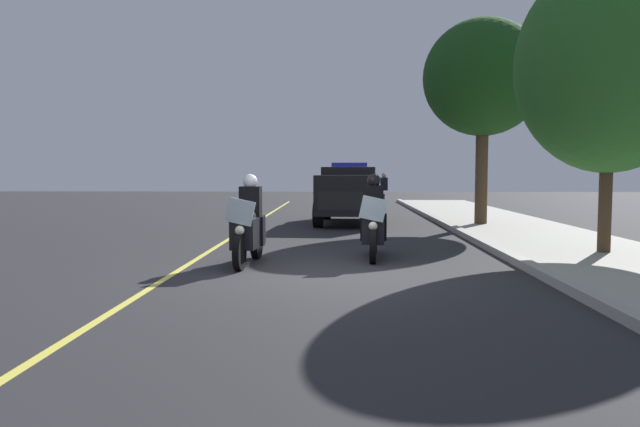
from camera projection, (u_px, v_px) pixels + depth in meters
ground_plane at (316, 272)px, 10.52m from camera, size 80.00×80.00×0.00m
curb_strip at (535, 269)px, 10.40m from camera, size 48.00×0.24×0.15m
lane_stripe_center at (177, 272)px, 10.60m from camera, size 48.00×0.12×0.01m
police_motorcycle_lead_left at (249, 228)px, 11.42m from camera, size 2.14×0.61×1.72m
police_motorcycle_lead_right at (373, 224)px, 12.25m from camera, size 2.14×0.61×1.72m
police_suv at (349, 192)px, 20.30m from camera, size 5.02×2.34×2.05m
cyclist_background at (384, 192)px, 26.01m from camera, size 1.76×0.34×1.69m
tree_mid_block at (610, 65)px, 12.17m from camera, size 3.76×3.76×6.02m
tree_far_back at (483, 78)px, 18.77m from camera, size 3.75×3.75×6.43m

